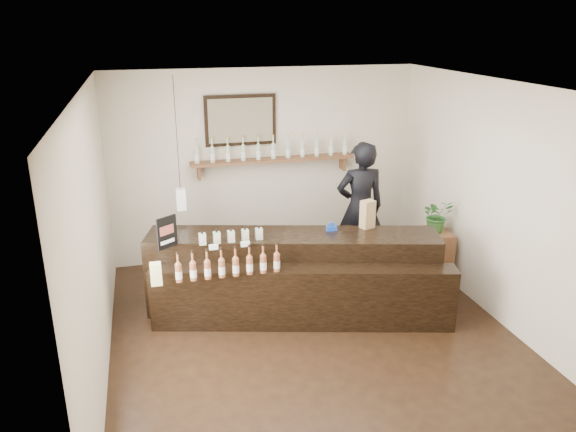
# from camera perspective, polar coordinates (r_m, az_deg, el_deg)

# --- Properties ---
(ground) EXTENTS (5.00, 5.00, 0.00)m
(ground) POSITION_cam_1_polar(r_m,az_deg,el_deg) (6.60, 2.55, -11.96)
(ground) COLOR black
(ground) RESTS_ON ground
(room_shell) EXTENTS (5.00, 5.00, 5.00)m
(room_shell) POSITION_cam_1_polar(r_m,az_deg,el_deg) (5.90, 2.79, 2.32)
(room_shell) COLOR beige
(room_shell) RESTS_ON ground
(back_wall_decor) EXTENTS (2.66, 0.96, 1.69)m
(back_wall_decor) POSITION_cam_1_polar(r_m,az_deg,el_deg) (8.08, -3.29, 7.39)
(back_wall_decor) COLOR brown
(back_wall_decor) RESTS_ON ground
(counter) EXTENTS (3.56, 1.83, 1.15)m
(counter) POSITION_cam_1_polar(r_m,az_deg,el_deg) (6.85, 0.70, -6.32)
(counter) COLOR black
(counter) RESTS_ON ground
(promo_sign) EXTENTS (0.23, 0.17, 0.37)m
(promo_sign) POSITION_cam_1_polar(r_m,az_deg,el_deg) (6.44, -12.20, -1.64)
(promo_sign) COLOR black
(promo_sign) RESTS_ON counter
(paper_bag) EXTENTS (0.19, 0.17, 0.35)m
(paper_bag) POSITION_cam_1_polar(r_m,az_deg,el_deg) (6.98, 8.09, 0.17)
(paper_bag) COLOR #A4834F
(paper_bag) RESTS_ON counter
(tape_dispenser) EXTENTS (0.13, 0.05, 0.11)m
(tape_dispenser) POSITION_cam_1_polar(r_m,az_deg,el_deg) (6.87, 4.44, -1.17)
(tape_dispenser) COLOR #163C9E
(tape_dispenser) RESTS_ON counter
(side_cabinet) EXTENTS (0.40, 0.53, 0.74)m
(side_cabinet) POSITION_cam_1_polar(r_m,az_deg,el_deg) (7.93, 14.54, -3.99)
(side_cabinet) COLOR brown
(side_cabinet) RESTS_ON ground
(potted_plant) EXTENTS (0.41, 0.36, 0.45)m
(potted_plant) POSITION_cam_1_polar(r_m,az_deg,el_deg) (7.72, 14.91, 0.07)
(potted_plant) COLOR #2C6227
(potted_plant) RESTS_ON side_cabinet
(shopkeeper) EXTENTS (0.79, 0.54, 2.13)m
(shopkeeper) POSITION_cam_1_polar(r_m,az_deg,el_deg) (7.85, 7.35, 1.67)
(shopkeeper) COLOR black
(shopkeeper) RESTS_ON ground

